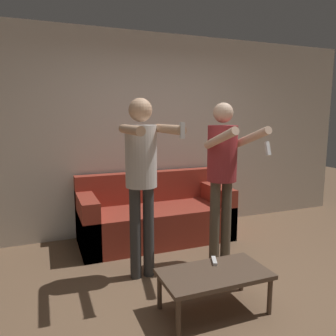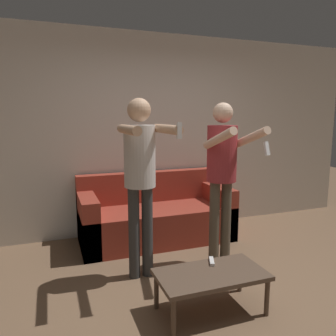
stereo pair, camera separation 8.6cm
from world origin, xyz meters
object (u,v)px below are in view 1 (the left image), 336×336
(person_standing_left, at_px, (142,168))
(person_standing_right, at_px, (223,165))
(couch, at_px, (155,217))
(remote_on_table, at_px, (214,261))
(coffee_table, at_px, (214,276))

(person_standing_left, bearing_deg, person_standing_right, 0.27)
(couch, xyz_separation_m, person_standing_right, (0.45, -0.92, 0.79))
(couch, xyz_separation_m, remote_on_table, (0.02, -1.53, 0.06))
(person_standing_right, bearing_deg, person_standing_left, -179.73)
(couch, distance_m, remote_on_table, 1.53)
(coffee_table, bearing_deg, remote_on_table, 61.07)
(remote_on_table, bearing_deg, person_standing_right, 55.06)
(coffee_table, bearing_deg, couch, 87.59)
(coffee_table, bearing_deg, person_standing_right, 56.24)
(person_standing_left, xyz_separation_m, person_standing_right, (0.89, 0.00, -0.03))
(couch, distance_m, person_standing_right, 1.29)
(coffee_table, bearing_deg, person_standing_left, 115.95)
(person_standing_left, bearing_deg, couch, 64.27)
(couch, bearing_deg, person_standing_left, -115.73)
(person_standing_left, relative_size, coffee_table, 1.99)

